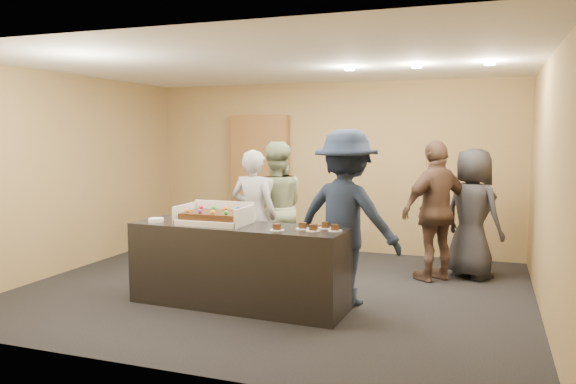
{
  "coord_description": "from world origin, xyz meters",
  "views": [
    {
      "loc": [
        2.43,
        -6.24,
        1.9
      ],
      "look_at": [
        0.19,
        0.0,
        1.2
      ],
      "focal_mm": 35.0,
      "sensor_mm": 36.0,
      "label": 1
    }
  ],
  "objects_px": {
    "sheet_cake": "(214,215)",
    "person_server_grey": "(254,216)",
    "cake_box": "(215,219)",
    "person_sage_man": "(275,208)",
    "plate_stack": "(156,220)",
    "serving_counter": "(238,266)",
    "storage_cabinet": "(260,181)",
    "person_navy_man": "(346,218)",
    "person_dark_suit": "(472,213)",
    "person_brown_extra": "(436,211)"
  },
  "relations": [
    {
      "from": "sheet_cake",
      "to": "person_server_grey",
      "type": "height_order",
      "value": "person_server_grey"
    },
    {
      "from": "cake_box",
      "to": "person_sage_man",
      "type": "distance_m",
      "value": 1.45
    },
    {
      "from": "sheet_cake",
      "to": "plate_stack",
      "type": "xyz_separation_m",
      "value": [
        -0.67,
        -0.12,
        -0.08
      ]
    },
    {
      "from": "serving_counter",
      "to": "plate_stack",
      "type": "height_order",
      "value": "plate_stack"
    },
    {
      "from": "storage_cabinet",
      "to": "person_navy_man",
      "type": "xyz_separation_m",
      "value": [
        2.15,
        -2.69,
        -0.13
      ]
    },
    {
      "from": "person_sage_man",
      "to": "cake_box",
      "type": "bearing_deg",
      "value": 55.9
    },
    {
      "from": "cake_box",
      "to": "sheet_cake",
      "type": "xyz_separation_m",
      "value": [
        -0.0,
        -0.03,
        0.05
      ]
    },
    {
      "from": "sheet_cake",
      "to": "person_navy_man",
      "type": "xyz_separation_m",
      "value": [
        1.38,
        0.47,
        -0.03
      ]
    },
    {
      "from": "sheet_cake",
      "to": "person_dark_suit",
      "type": "xyz_separation_m",
      "value": [
        2.66,
        2.16,
        -0.15
      ]
    },
    {
      "from": "serving_counter",
      "to": "person_dark_suit",
      "type": "bearing_deg",
      "value": 44.64
    },
    {
      "from": "storage_cabinet",
      "to": "person_navy_man",
      "type": "bearing_deg",
      "value": -51.39
    },
    {
      "from": "sheet_cake",
      "to": "person_navy_man",
      "type": "distance_m",
      "value": 1.46
    },
    {
      "from": "person_server_grey",
      "to": "person_dark_suit",
      "type": "relative_size",
      "value": 0.99
    },
    {
      "from": "plate_stack",
      "to": "person_server_grey",
      "type": "distance_m",
      "value": 1.36
    },
    {
      "from": "sheet_cake",
      "to": "serving_counter",
      "type": "bearing_deg",
      "value": -0.0
    },
    {
      "from": "storage_cabinet",
      "to": "person_dark_suit",
      "type": "bearing_deg",
      "value": -16.21
    },
    {
      "from": "person_sage_man",
      "to": "person_brown_extra",
      "type": "bearing_deg",
      "value": 162.62
    },
    {
      "from": "sheet_cake",
      "to": "person_navy_man",
      "type": "height_order",
      "value": "person_navy_man"
    },
    {
      "from": "plate_stack",
      "to": "person_navy_man",
      "type": "height_order",
      "value": "person_navy_man"
    },
    {
      "from": "serving_counter",
      "to": "person_navy_man",
      "type": "distance_m",
      "value": 1.3
    },
    {
      "from": "storage_cabinet",
      "to": "sheet_cake",
      "type": "height_order",
      "value": "storage_cabinet"
    },
    {
      "from": "serving_counter",
      "to": "person_brown_extra",
      "type": "relative_size",
      "value": 1.33
    },
    {
      "from": "storage_cabinet",
      "to": "plate_stack",
      "type": "relative_size",
      "value": 12.74
    },
    {
      "from": "storage_cabinet",
      "to": "sheet_cake",
      "type": "distance_m",
      "value": 3.24
    },
    {
      "from": "person_dark_suit",
      "to": "serving_counter",
      "type": "bearing_deg",
      "value": 78.01
    },
    {
      "from": "person_brown_extra",
      "to": "person_sage_man",
      "type": "bearing_deg",
      "value": -35.81
    },
    {
      "from": "person_navy_man",
      "to": "plate_stack",
      "type": "bearing_deg",
      "value": 28.47
    },
    {
      "from": "serving_counter",
      "to": "storage_cabinet",
      "type": "distance_m",
      "value": 3.39
    },
    {
      "from": "sheet_cake",
      "to": "person_server_grey",
      "type": "distance_m",
      "value": 1.06
    },
    {
      "from": "storage_cabinet",
      "to": "cake_box",
      "type": "distance_m",
      "value": 3.22
    },
    {
      "from": "storage_cabinet",
      "to": "cake_box",
      "type": "relative_size",
      "value": 2.91
    },
    {
      "from": "plate_stack",
      "to": "person_navy_man",
      "type": "relative_size",
      "value": 0.09
    },
    {
      "from": "storage_cabinet",
      "to": "plate_stack",
      "type": "distance_m",
      "value": 3.27
    },
    {
      "from": "cake_box",
      "to": "person_server_grey",
      "type": "xyz_separation_m",
      "value": [
        0.03,
        1.02,
        -0.1
      ]
    },
    {
      "from": "cake_box",
      "to": "plate_stack",
      "type": "distance_m",
      "value": 0.69
    },
    {
      "from": "plate_stack",
      "to": "person_dark_suit",
      "type": "xyz_separation_m",
      "value": [
        3.34,
        2.27,
        -0.07
      ]
    },
    {
      "from": "person_sage_man",
      "to": "person_navy_man",
      "type": "relative_size",
      "value": 0.92
    },
    {
      "from": "person_server_grey",
      "to": "person_dark_suit",
      "type": "distance_m",
      "value": 2.86
    },
    {
      "from": "cake_box",
      "to": "person_navy_man",
      "type": "relative_size",
      "value": 0.39
    },
    {
      "from": "cake_box",
      "to": "person_navy_man",
      "type": "height_order",
      "value": "person_navy_man"
    },
    {
      "from": "sheet_cake",
      "to": "person_server_grey",
      "type": "bearing_deg",
      "value": 88.42
    },
    {
      "from": "person_brown_extra",
      "to": "person_dark_suit",
      "type": "bearing_deg",
      "value": 168.61
    },
    {
      "from": "serving_counter",
      "to": "person_dark_suit",
      "type": "xyz_separation_m",
      "value": [
        2.37,
        2.16,
        0.4
      ]
    },
    {
      "from": "serving_counter",
      "to": "storage_cabinet",
      "type": "relative_size",
      "value": 1.09
    },
    {
      "from": "serving_counter",
      "to": "storage_cabinet",
      "type": "height_order",
      "value": "storage_cabinet"
    },
    {
      "from": "sheet_cake",
      "to": "cake_box",
      "type": "bearing_deg",
      "value": 88.98
    },
    {
      "from": "cake_box",
      "to": "person_navy_man",
      "type": "bearing_deg",
      "value": 17.6
    },
    {
      "from": "cake_box",
      "to": "person_brown_extra",
      "type": "distance_m",
      "value": 2.88
    },
    {
      "from": "person_sage_man",
      "to": "person_dark_suit",
      "type": "relative_size",
      "value": 1.05
    },
    {
      "from": "plate_stack",
      "to": "person_dark_suit",
      "type": "relative_size",
      "value": 0.1
    }
  ]
}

